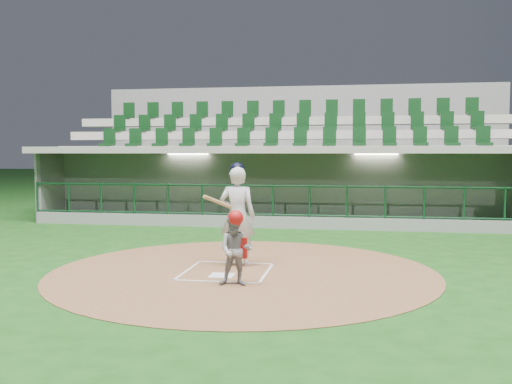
% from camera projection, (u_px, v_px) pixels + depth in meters
% --- Properties ---
extents(ground, '(120.00, 120.00, 0.00)m').
position_uv_depth(ground, '(230.00, 269.00, 10.89)').
color(ground, '#154413').
rests_on(ground, ground).
extents(dirt_circle, '(7.20, 7.20, 0.01)m').
position_uv_depth(dirt_circle, '(244.00, 271.00, 10.65)').
color(dirt_circle, brown).
rests_on(dirt_circle, ground).
extents(home_plate, '(0.43, 0.43, 0.02)m').
position_uv_depth(home_plate, '(222.00, 276.00, 10.20)').
color(home_plate, white).
rests_on(home_plate, dirt_circle).
extents(batter_box_chalk, '(1.55, 1.80, 0.01)m').
position_uv_depth(batter_box_chalk, '(227.00, 271.00, 10.60)').
color(batter_box_chalk, white).
rests_on(batter_box_chalk, ground).
extents(dugout_structure, '(16.40, 3.70, 3.00)m').
position_uv_depth(dugout_structure, '(286.00, 191.00, 18.49)').
color(dugout_structure, gray).
rests_on(dugout_structure, ground).
extents(seating_deck, '(17.00, 6.72, 5.15)m').
position_uv_depth(seating_deck, '(291.00, 174.00, 21.52)').
color(seating_deck, gray).
rests_on(seating_deck, ground).
extents(batter, '(0.89, 0.88, 2.02)m').
position_uv_depth(batter, '(237.00, 214.00, 11.13)').
color(batter, silver).
rests_on(batter, dirt_circle).
extents(catcher, '(0.61, 0.49, 1.26)m').
position_uv_depth(catcher, '(236.00, 248.00, 9.48)').
color(catcher, gray).
rests_on(catcher, dirt_circle).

